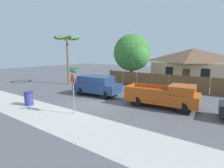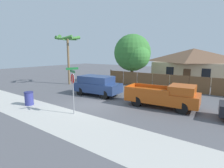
# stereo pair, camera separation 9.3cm
# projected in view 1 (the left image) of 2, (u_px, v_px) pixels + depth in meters

# --- Properties ---
(ground_plane) EXTENTS (80.00, 80.00, 0.00)m
(ground_plane) POSITION_uv_depth(u_px,v_px,m) (92.00, 104.00, 14.00)
(ground_plane) COLOR #56565B
(sidewalk_strip) EXTENTS (36.00, 3.20, 0.01)m
(sidewalk_strip) POSITION_uv_depth(u_px,v_px,m) (54.00, 117.00, 11.12)
(sidewalk_strip) COLOR beige
(sidewalk_strip) RESTS_ON ground
(wooden_fence) EXTENTS (16.10, 0.12, 1.79)m
(wooden_fence) POSITION_uv_depth(u_px,v_px,m) (169.00, 82.00, 19.23)
(wooden_fence) COLOR brown
(wooden_fence) RESTS_ON ground
(house) EXTENTS (10.61, 6.95, 4.67)m
(house) POSITION_uv_depth(u_px,v_px,m) (192.00, 64.00, 25.08)
(house) COLOR beige
(house) RESTS_ON ground
(oak_tree) EXTENTS (5.11, 4.87, 6.49)m
(oak_tree) POSITION_uv_depth(u_px,v_px,m) (133.00, 54.00, 23.00)
(oak_tree) COLOR brown
(oak_tree) RESTS_ON ground
(palm_tree) EXTENTS (3.01, 3.23, 6.16)m
(palm_tree) POSITION_uv_depth(u_px,v_px,m) (67.00, 43.00, 21.90)
(palm_tree) COLOR brown
(palm_tree) RESTS_ON ground
(red_suv) EXTENTS (4.69, 2.41, 1.86)m
(red_suv) POSITION_uv_depth(u_px,v_px,m) (97.00, 85.00, 16.70)
(red_suv) COLOR navy
(red_suv) RESTS_ON ground
(orange_pickup) EXTENTS (5.40, 2.50, 1.77)m
(orange_pickup) POSITION_uv_depth(u_px,v_px,m) (164.00, 96.00, 12.99)
(orange_pickup) COLOR #B74C14
(orange_pickup) RESTS_ON ground
(stop_sign) EXTENTS (0.86, 0.77, 3.11)m
(stop_sign) POSITION_uv_depth(u_px,v_px,m) (73.00, 83.00, 11.29)
(stop_sign) COLOR gray
(stop_sign) RESTS_ON ground
(trash_bin) EXTENTS (0.68, 0.68, 1.06)m
(trash_bin) POSITION_uv_depth(u_px,v_px,m) (29.00, 98.00, 13.55)
(trash_bin) COLOR navy
(trash_bin) RESTS_ON ground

